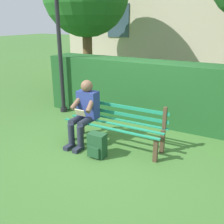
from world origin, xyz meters
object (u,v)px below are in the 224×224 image
backpack (97,145)px  lamp_post (58,25)px  park_bench (116,124)px  person_seated (85,111)px

backpack → lamp_post: size_ratio=0.12×
backpack → lamp_post: bearing=-38.4°
park_bench → backpack: bearing=82.0°
person_seated → lamp_post: (1.45, -1.16, 1.47)m
person_seated → lamp_post: bearing=-38.7°
park_bench → backpack: size_ratio=4.39×
backpack → lamp_post: lamp_post is taller
park_bench → backpack: (0.08, 0.55, -0.21)m
person_seated → lamp_post: 2.36m
park_bench → lamp_post: size_ratio=0.53×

